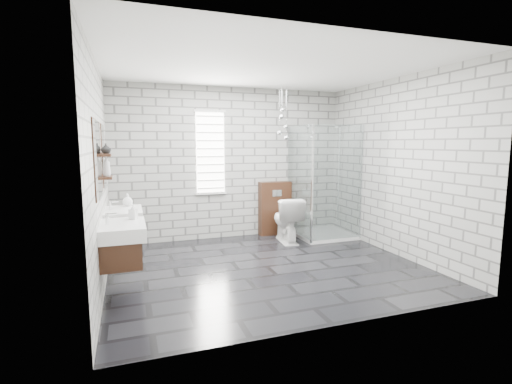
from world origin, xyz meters
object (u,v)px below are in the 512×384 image
vanity_left (119,232)px  toilet (287,219)px  vanity_right (120,216)px  shower_enclosure (321,211)px  cistern_panel (275,208)px

vanity_left → toilet: vanity_left is taller
vanity_right → shower_enclosure: shower_enclosure is taller
vanity_right → shower_enclosure: bearing=12.2°
vanity_left → cistern_panel: 3.48m
vanity_left → cistern_panel: bearing=38.8°
vanity_left → cistern_panel: size_ratio=1.57×
cistern_panel → toilet: size_ratio=1.27×
vanity_right → toilet: vanity_right is taller
toilet → shower_enclosure: bearing=-170.6°
vanity_left → vanity_right: (0.00, 0.92, 0.00)m
vanity_right → toilet: bearing=14.6°
vanity_right → toilet: (2.71, 0.70, -0.36)m
vanity_left → toilet: size_ratio=1.99×
shower_enclosure → cistern_panel: bearing=143.6°
cistern_panel → toilet: 0.56m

